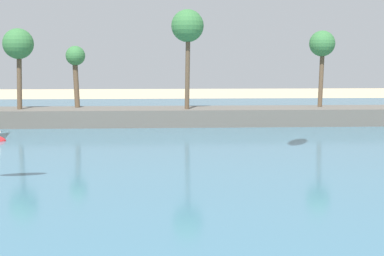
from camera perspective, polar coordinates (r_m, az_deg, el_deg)
sea at (r=54.93m, az=-2.03°, el=-0.26°), size 220.00×89.74×0.06m
palm_headland at (r=59.44m, az=-1.98°, el=3.10°), size 95.76×6.20×12.36m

